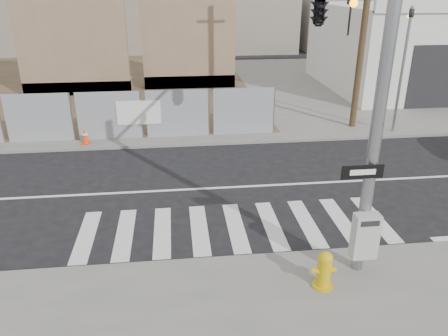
{
  "coord_description": "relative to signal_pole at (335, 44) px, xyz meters",
  "views": [
    {
      "loc": [
        -1.52,
        -12.76,
        6.22
      ],
      "look_at": [
        -0.22,
        -1.61,
        1.4
      ],
      "focal_mm": 35.0,
      "sensor_mm": 36.0,
      "label": 1
    }
  ],
  "objects": [
    {
      "name": "ground",
      "position": [
        -2.49,
        2.05,
        -4.78
      ],
      "size": [
        100.0,
        100.0,
        0.0
      ],
      "primitive_type": "plane",
      "color": "black",
      "rests_on": "ground"
    },
    {
      "name": "sidewalk_far",
      "position": [
        -2.49,
        16.05,
        -4.72
      ],
      "size": [
        50.0,
        20.0,
        0.12
      ],
      "primitive_type": "cube",
      "color": "slate",
      "rests_on": "ground"
    },
    {
      "name": "far_signal_pole",
      "position": [
        5.51,
        6.65,
        -1.3
      ],
      "size": [
        0.16,
        0.2,
        5.6
      ],
      "color": "gray",
      "rests_on": "sidewalk_far"
    },
    {
      "name": "traffic_cone_d",
      "position": [
        -3.95,
        7.38,
        -4.32
      ],
      "size": [
        0.42,
        0.42,
        0.7
      ],
      "rotation": [
        0.0,
        0.0,
        -0.19
      ],
      "color": "#E8530C",
      "rests_on": "sidewalk_far"
    },
    {
      "name": "concrete_wall_right",
      "position": [
        -2.99,
        16.13,
        -1.4
      ],
      "size": [
        5.5,
        1.3,
        8.0
      ],
      "color": "#7D634B",
      "rests_on": "sidewalk_far"
    },
    {
      "name": "traffic_cone_c",
      "position": [
        -7.67,
        6.54,
        -4.35
      ],
      "size": [
        0.38,
        0.38,
        0.64
      ],
      "rotation": [
        0.0,
        0.0,
        -0.18
      ],
      "color": "#FF340D",
      "rests_on": "sidewalk_far"
    },
    {
      "name": "concrete_wall_left",
      "position": [
        -9.49,
        15.13,
        -1.4
      ],
      "size": [
        6.0,
        1.3,
        8.0
      ],
      "color": "#7D634B",
      "rests_on": "sidewalk_far"
    },
    {
      "name": "auto_shop",
      "position": [
        11.5,
        15.01,
        -2.25
      ],
      "size": [
        12.0,
        10.2,
        5.95
      ],
      "color": "silver",
      "rests_on": "sidewalk_far"
    },
    {
      "name": "utility_pole_right",
      "position": [
        4.01,
        7.55,
        0.42
      ],
      "size": [
        1.6,
        0.28,
        10.0
      ],
      "color": "#4C3B23",
      "rests_on": "sidewalk_far"
    },
    {
      "name": "signal_pole",
      "position": [
        0.0,
        0.0,
        0.0
      ],
      "size": [
        0.96,
        5.87,
        7.0
      ],
      "color": "gray",
      "rests_on": "sidewalk_near"
    },
    {
      "name": "fire_hydrant",
      "position": [
        -0.99,
        -3.31,
        -4.23
      ],
      "size": [
        0.57,
        0.57,
        0.87
      ],
      "rotation": [
        0.0,
        0.0,
        -0.3
      ],
      "color": "gold",
      "rests_on": "sidewalk_near"
    }
  ]
}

